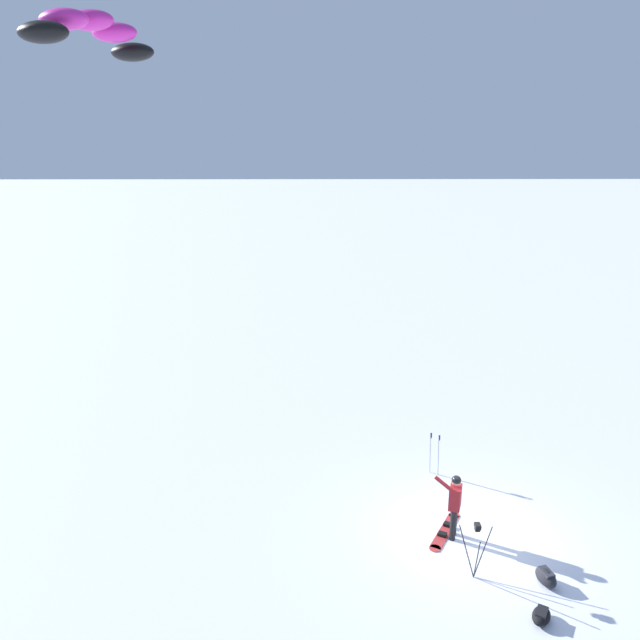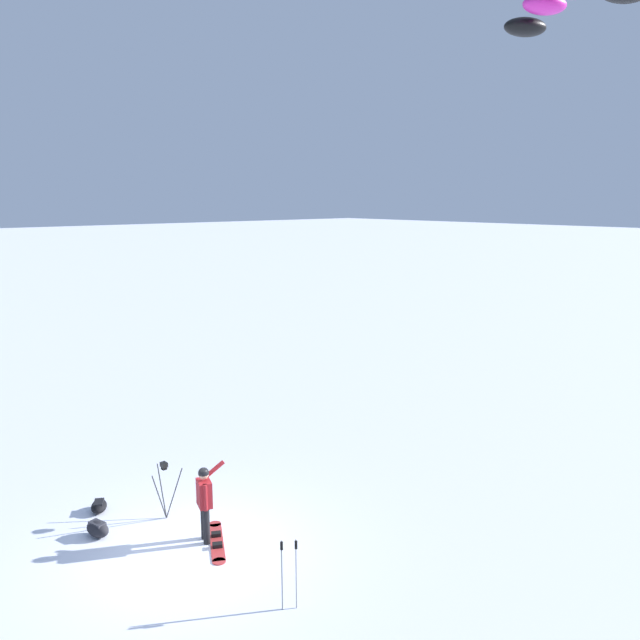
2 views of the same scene
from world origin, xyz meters
name	(u,v)px [view 1 (image 1 of 2)]	position (x,y,z in m)	size (l,w,h in m)	color
ground_plane	(471,534)	(0.00, 0.00, 0.00)	(300.00, 300.00, 0.00)	white
snowboarder	(455,500)	(0.48, 0.09, 0.97)	(0.72, 0.46, 1.64)	black
snowboard	(445,531)	(0.61, -0.11, 0.02)	(1.00, 1.57, 0.10)	#B23333
traction_kite	(91,32)	(8.79, -2.68, 11.40)	(2.38, 3.98, 0.92)	black
gear_bag_large	(541,615)	(-0.66, 2.79, 0.13)	(0.58, 0.65, 0.25)	black
camera_tripod	(477,539)	(0.34, 1.51, 0.94)	(0.71, 0.62, 1.31)	#262628
gear_bag_small	(546,577)	(-1.13, 1.74, 0.18)	(0.47, 0.64, 0.34)	black
ski_poles	(435,448)	(0.39, -2.76, 0.81)	(0.29, 0.25, 1.23)	gray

